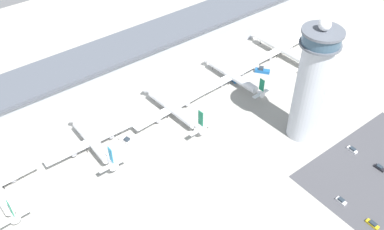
# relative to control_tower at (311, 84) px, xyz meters

# --- Properties ---
(ground_plane) EXTENTS (1000.00, 1000.00, 0.00)m
(ground_plane) POSITION_rel_control_tower_xyz_m (-49.70, 12.60, -27.13)
(ground_plane) COLOR #9E9B93
(terminal_building) EXTENTS (256.35, 25.00, 19.18)m
(terminal_building) POSITION_rel_control_tower_xyz_m (-49.70, 82.60, -17.44)
(terminal_building) COLOR #A3A8B2
(terminal_building) RESTS_ON ground
(control_tower) EXTENTS (15.85, 15.85, 55.93)m
(control_tower) POSITION_rel_control_tower_xyz_m (0.00, 0.00, 0.00)
(control_tower) COLOR #ADB2BC
(control_tower) RESTS_ON ground
(parking_lot_surface) EXTENTS (64.00, 40.00, 0.01)m
(parking_lot_surface) POSITION_rel_control_tower_xyz_m (9.15, -34.00, -27.12)
(parking_lot_surface) COLOR #424247
(parking_lot_surface) RESTS_ON ground
(airplane_gate_charlie) EXTENTS (41.56, 36.01, 13.86)m
(airplane_gate_charlie) POSITION_rel_control_tower_xyz_m (-76.41, 46.87, -22.47)
(airplane_gate_charlie) COLOR silver
(airplane_gate_charlie) RESTS_ON ground
(airplane_gate_delta) EXTENTS (41.61, 40.08, 13.93)m
(airplane_gate_delta) POSITION_rel_control_tower_xyz_m (-37.07, 44.18, -22.97)
(airplane_gate_delta) COLOR silver
(airplane_gate_delta) RESTS_ON ground
(airplane_gate_echo) EXTENTS (35.41, 40.05, 12.26)m
(airplane_gate_echo) POSITION_rel_control_tower_xyz_m (1.49, 46.18, -23.17)
(airplane_gate_echo) COLOR silver
(airplane_gate_echo) RESTS_ON ground
(airplane_gate_foxtrot) EXTENTS (40.01, 41.42, 13.37)m
(airplane_gate_foxtrot) POSITION_rel_control_tower_xyz_m (38.67, 48.16, -22.66)
(airplane_gate_foxtrot) COLOR white
(airplane_gate_foxtrot) RESTS_ON ground
(service_truck_catering) EXTENTS (6.67, 7.67, 3.18)m
(service_truck_catering) POSITION_rel_control_tower_xyz_m (19.58, 43.30, -26.02)
(service_truck_catering) COLOR black
(service_truck_catering) RESTS_ON ground
(service_truck_fuel) EXTENTS (3.99, 7.11, 2.43)m
(service_truck_fuel) POSITION_rel_control_tower_xyz_m (-63.39, 42.19, -26.29)
(service_truck_fuel) COLOR black
(service_truck_fuel) RESTS_ON ground
(service_truck_baggage) EXTENTS (3.67, 7.77, 3.08)m
(service_truck_baggage) POSITION_rel_control_tower_xyz_m (3.38, 47.95, -26.05)
(service_truck_baggage) COLOR black
(service_truck_baggage) RESTS_ON ground
(car_grey_coupe) EXTENTS (1.75, 4.79, 1.39)m
(car_grey_coupe) POSITION_rel_control_tower_xyz_m (-16.20, -47.75, -26.59)
(car_grey_coupe) COLOR black
(car_grey_coupe) RESTS_ON ground
(car_yellow_taxi) EXTENTS (1.96, 4.59, 1.59)m
(car_yellow_taxi) POSITION_rel_control_tower_xyz_m (8.93, -20.65, -26.51)
(car_yellow_taxi) COLOR black
(car_yellow_taxi) RESTS_ON ground
(car_white_wagon) EXTENTS (1.83, 4.02, 1.51)m
(car_white_wagon) POSITION_rel_control_tower_xyz_m (-16.64, -34.52, -26.54)
(car_white_wagon) COLOR black
(car_white_wagon) RESTS_ON ground
(car_navy_sedan) EXTENTS (1.81, 4.32, 1.51)m
(car_navy_sedan) POSITION_rel_control_tower_xyz_m (9.17, -33.60, -26.54)
(car_navy_sedan) COLOR black
(car_navy_sedan) RESTS_ON ground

